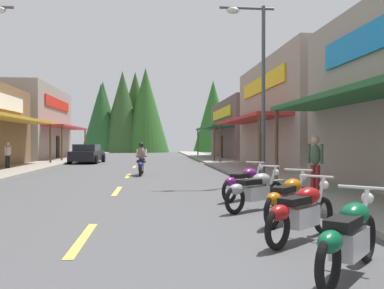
{
  "coord_description": "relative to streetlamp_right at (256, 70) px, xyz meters",
  "views": [
    {
      "loc": [
        1.16,
        0.8,
        1.62
      ],
      "look_at": [
        3.01,
        20.2,
        1.46
      ],
      "focal_mm": 38.26,
      "sensor_mm": 36.0,
      "label": 1
    }
  ],
  "objects": [
    {
      "name": "ground",
      "position": [
        -5.01,
        7.54,
        -4.36
      ],
      "size": [
        9.81,
        76.82,
        0.1
      ],
      "primitive_type": "cube",
      "color": "#4C4C4F"
    },
    {
      "name": "sidewalk_left",
      "position": [
        -11.27,
        7.54,
        -4.25
      ],
      "size": [
        2.7,
        76.82,
        0.12
      ],
      "primitive_type": "cube",
      "color": "gray",
      "rests_on": "ground"
    },
    {
      "name": "sidewalk_right",
      "position": [
        1.25,
        7.54,
        -4.25
      ],
      "size": [
        2.7,
        76.82,
        0.12
      ],
      "primitive_type": "cube",
      "color": "#9E9991",
      "rests_on": "ground"
    },
    {
      "name": "centerline_dashes",
      "position": [
        -5.01,
        10.85,
        -4.31
      ],
      "size": [
        0.16,
        52.56,
        0.01
      ],
      "color": "#E0C64C",
      "rests_on": "ground"
    },
    {
      "name": "storefront_left_far",
      "position": [
        -16.01,
        23.57,
        -1.07
      ],
      "size": [
        8.65,
        12.81,
        6.49
      ],
      "color": "gray",
      "rests_on": "ground"
    },
    {
      "name": "storefront_right_middle",
      "position": [
        6.42,
        8.61,
        -1.12
      ],
      "size": [
        9.51,
        12.47,
        6.4
      ],
      "color": "gray",
      "rests_on": "ground"
    },
    {
      "name": "storefront_right_far",
      "position": [
        6.82,
        22.93,
        -1.6
      ],
      "size": [
        10.32,
        13.68,
        5.42
      ],
      "color": "brown",
      "rests_on": "ground"
    },
    {
      "name": "streetlamp_right",
      "position": [
        0.0,
        0.0,
        0.0
      ],
      "size": [
        2.07,
        0.3,
        6.71
      ],
      "color": "#474C51",
      "rests_on": "ground"
    },
    {
      "name": "motorcycle_parked_right_1",
      "position": [
        -1.52,
        -10.41,
        -3.83
      ],
      "size": [
        1.53,
        1.63,
        1.04
      ],
      "rotation": [
        0.0,
        0.0,
        0.82
      ],
      "color": "black",
      "rests_on": "ground"
    },
    {
      "name": "motorcycle_parked_right_2",
      "position": [
        -1.47,
        -8.68,
        -3.83
      ],
      "size": [
        1.68,
        1.49,
        1.04
      ],
      "rotation": [
        0.0,
        0.0,
        0.72
      ],
      "color": "black",
      "rests_on": "ground"
    },
    {
      "name": "motorcycle_parked_right_3",
      "position": [
        -1.17,
        -7.17,
        -3.83
      ],
      "size": [
        1.49,
        1.67,
        1.04
      ],
      "rotation": [
        0.0,
        0.0,
        0.85
      ],
      "color": "black",
      "rests_on": "ground"
    },
    {
      "name": "motorcycle_parked_right_4",
      "position": [
        -1.47,
        -5.71,
        -3.83
      ],
      "size": [
        1.76,
        1.38,
        1.04
      ],
      "rotation": [
        0.0,
        0.0,
        0.65
      ],
      "color": "black",
      "rests_on": "ground"
    },
    {
      "name": "motorcycle_parked_right_5",
      "position": [
        -1.33,
        -3.99,
        -3.83
      ],
      "size": [
        1.61,
        1.55,
        1.04
      ],
      "rotation": [
        0.0,
        0.0,
        0.76
      ],
      "color": "black",
      "rests_on": "ground"
    },
    {
      "name": "rider_cruising_lead",
      "position": [
        -4.41,
        4.5,
        -3.66
      ],
      "size": [
        0.6,
        2.14,
        1.57
      ],
      "rotation": [
        0.0,
        0.0,
        1.53
      ],
      "color": "black",
      "rests_on": "ground"
    },
    {
      "name": "pedestrian_by_shop",
      "position": [
        1.07,
        -3.06,
        -3.28
      ],
      "size": [
        0.4,
        0.51,
        1.77
      ],
      "rotation": [
        0.0,
        0.0,
        0.49
      ],
      "color": "maroon",
      "rests_on": "ground"
    },
    {
      "name": "pedestrian_browsing",
      "position": [
        -11.95,
        8.66,
        -3.39
      ],
      "size": [
        0.35,
        0.55,
        1.6
      ],
      "rotation": [
        0.0,
        0.0,
        2.88
      ],
      "color": "black",
      "rests_on": "ground"
    },
    {
      "name": "parked_car_curbside",
      "position": [
        -8.72,
        15.9,
        -3.63
      ],
      "size": [
        2.28,
        4.4,
        1.4
      ],
      "rotation": [
        0.0,
        0.0,
        1.51
      ],
      "color": "black",
      "rests_on": "ground"
    },
    {
      "name": "treeline_backdrop",
      "position": [
        -6.47,
        47.27,
        1.42
      ],
      "size": [
        23.44,
        9.9,
        12.49
      ],
      "color": "#305023",
      "rests_on": "ground"
    }
  ]
}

